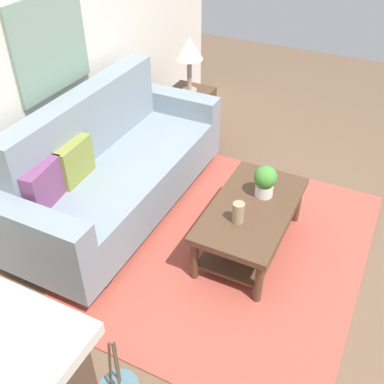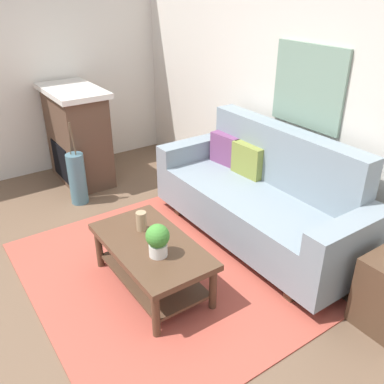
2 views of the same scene
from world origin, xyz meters
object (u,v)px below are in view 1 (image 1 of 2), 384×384
object	(u,v)px
potted_plant_tabletop	(265,180)
framed_painting	(51,45)
throw_pillow_plum	(44,185)
side_table	(190,115)
tabletop_vase	(238,213)
couch	(116,169)
throw_pillow_olive	(74,161)
coffee_table	(251,218)
table_lamp	(189,51)

from	to	relation	value
potted_plant_tabletop	framed_painting	distance (m)	1.92
throw_pillow_plum	side_table	distance (m)	2.14
potted_plant_tabletop	side_table	size ratio (longest dim) A/B	0.47
tabletop_vase	framed_painting	size ratio (longest dim) A/B	0.21
couch	side_table	bearing A→B (deg)	0.15
throw_pillow_plum	framed_painting	xyz separation A→B (m)	(0.69, 0.34, 0.75)
throw_pillow_plum	framed_painting	distance (m)	1.07
throw_pillow_plum	framed_painting	world-z (taller)	framed_painting
couch	side_table	xyz separation A→B (m)	(1.41, 0.00, -0.15)
couch	tabletop_vase	distance (m)	1.19
throw_pillow_olive	potted_plant_tabletop	bearing A→B (deg)	-67.75
throw_pillow_olive	potted_plant_tabletop	size ratio (longest dim) A/B	1.37
coffee_table	throw_pillow_olive	bearing A→B (deg)	106.22
couch	throw_pillow_olive	bearing A→B (deg)	160.01
side_table	framed_painting	bearing A→B (deg)	161.82
throw_pillow_olive	framed_painting	distance (m)	0.89
throw_pillow_plum	potted_plant_tabletop	distance (m)	1.65
potted_plant_tabletop	table_lamp	world-z (taller)	table_lamp
throw_pillow_plum	table_lamp	xyz separation A→B (m)	(2.10, -0.12, 0.31)
throw_pillow_plum	side_table	xyz separation A→B (m)	(2.10, -0.12, -0.40)
coffee_table	couch	bearing A→B (deg)	92.06
table_lamp	potted_plant_tabletop	bearing A→B (deg)	-133.75
throw_pillow_olive	table_lamp	xyz separation A→B (m)	(1.76, -0.12, 0.31)
potted_plant_tabletop	side_table	xyz separation A→B (m)	(1.19, 1.25, -0.29)
tabletop_vase	potted_plant_tabletop	xyz separation A→B (m)	(0.38, -0.07, 0.06)
throw_pillow_plum	tabletop_vase	size ratio (longest dim) A/B	2.19
potted_plant_tabletop	coffee_table	bearing A→B (deg)	169.54
throw_pillow_plum	side_table	bearing A→B (deg)	-3.32
side_table	table_lamp	distance (m)	0.71
coffee_table	throw_pillow_plum	bearing A→B (deg)	118.77
throw_pillow_olive	tabletop_vase	world-z (taller)	throw_pillow_olive
couch	throw_pillow_olive	xyz separation A→B (m)	(-0.35, 0.13, 0.25)
couch	side_table	size ratio (longest dim) A/B	3.96
tabletop_vase	table_lamp	size ratio (longest dim) A/B	0.29
couch	framed_painting	bearing A→B (deg)	90.00
coffee_table	potted_plant_tabletop	bearing A→B (deg)	-10.46
coffee_table	potted_plant_tabletop	distance (m)	0.31
throw_pillow_plum	tabletop_vase	world-z (taller)	throw_pillow_plum
couch	throw_pillow_olive	world-z (taller)	couch
table_lamp	framed_painting	distance (m)	1.55
potted_plant_tabletop	throw_pillow_plum	bearing A→B (deg)	123.48
throw_pillow_plum	tabletop_vase	xyz separation A→B (m)	(0.52, -1.30, -0.17)
table_lamp	framed_painting	world-z (taller)	framed_painting
side_table	tabletop_vase	bearing A→B (deg)	-143.18
throw_pillow_plum	potted_plant_tabletop	xyz separation A→B (m)	(0.91, -1.37, -0.11)
side_table	framed_painting	world-z (taller)	framed_painting
throw_pillow_olive	side_table	distance (m)	1.80
coffee_table	framed_painting	bearing A→B (deg)	91.49
tabletop_vase	table_lamp	xyz separation A→B (m)	(1.58, 1.18, 0.48)
throw_pillow_olive	tabletop_vase	distance (m)	1.33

